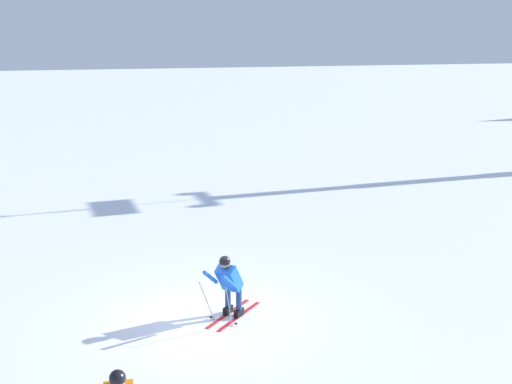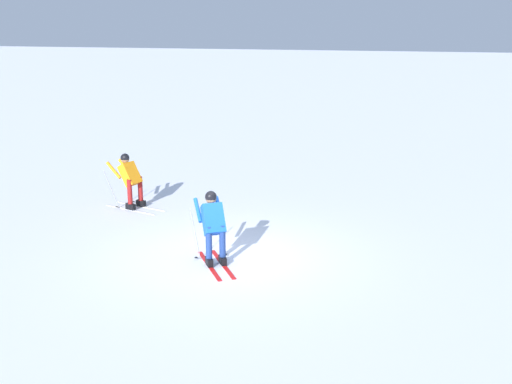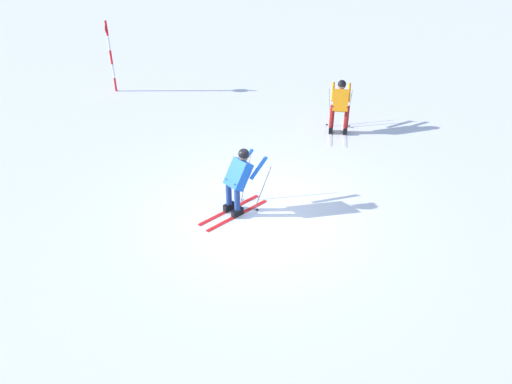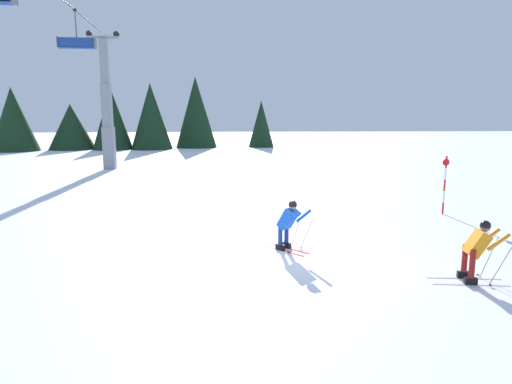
{
  "view_description": "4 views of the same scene",
  "coord_description": "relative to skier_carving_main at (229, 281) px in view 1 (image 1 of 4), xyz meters",
  "views": [
    {
      "loc": [
        -3.33,
        -12.17,
        5.95
      ],
      "look_at": [
        1.55,
        1.09,
        2.5
      ],
      "focal_mm": 43.3,
      "sensor_mm": 36.0,
      "label": 1
    },
    {
      "loc": [
        11.49,
        5.25,
        4.73
      ],
      "look_at": [
        0.41,
        0.78,
        1.6
      ],
      "focal_mm": 43.74,
      "sensor_mm": 36.0,
      "label": 2
    },
    {
      "loc": [
        0.44,
        9.35,
        6.72
      ],
      "look_at": [
        0.17,
        1.87,
        1.8
      ],
      "focal_mm": 36.02,
      "sensor_mm": 36.0,
      "label": 3
    },
    {
      "loc": [
        -11.3,
        2.11,
        3.75
      ],
      "look_at": [
        0.85,
        0.75,
        1.68
      ],
      "focal_mm": 29.75,
      "sensor_mm": 36.0,
      "label": 4
    }
  ],
  "objects": [
    {
      "name": "ground_plane",
      "position": [
        -0.47,
        0.15,
        -0.87
      ],
      "size": [
        260.0,
        260.0,
        0.0
      ],
      "primitive_type": "plane",
      "color": "white"
    },
    {
      "name": "skier_carving_main",
      "position": [
        0.0,
        0.0,
        0.0
      ],
      "size": [
        1.64,
        1.51,
        1.64
      ],
      "color": "red",
      "rests_on": "ground_plane"
    }
  ]
}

